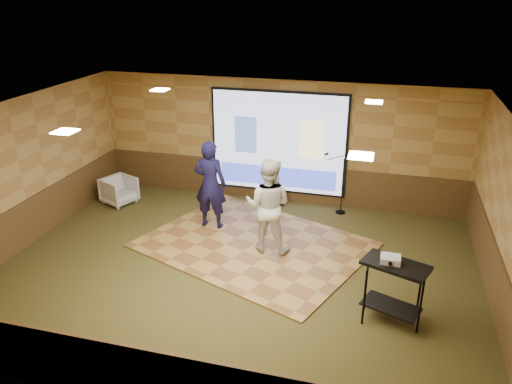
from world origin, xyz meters
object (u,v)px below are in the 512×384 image
(duffel_bag, at_px, (276,198))
(dance_floor, at_px, (254,245))
(projector_screen, at_px, (278,144))
(mic_stand, at_px, (339,193))
(player_right, at_px, (268,206))
(projector, at_px, (390,259))
(banquet_chair, at_px, (119,191))
(av_table, at_px, (394,280))
(player_left, at_px, (210,185))

(duffel_bag, bearing_deg, dance_floor, -88.75)
(projector_screen, height_order, mic_stand, projector_screen)
(projector_screen, relative_size, player_right, 1.72)
(player_right, distance_m, projector, 2.90)
(dance_floor, bearing_deg, duffel_bag, 91.25)
(banquet_chair, bearing_deg, projector_screen, -49.68)
(player_right, bearing_deg, duffel_bag, -80.38)
(dance_floor, height_order, mic_stand, mic_stand)
(dance_floor, xyz_separation_m, banquet_chair, (-3.79, 1.22, 0.32))
(duffel_bag, bearing_deg, projector, -55.72)
(dance_floor, xyz_separation_m, av_table, (2.77, -1.83, 0.74))
(projector_screen, distance_m, banquet_chair, 4.07)
(player_left, distance_m, mic_stand, 3.09)
(mic_stand, distance_m, duffel_bag, 1.59)
(av_table, height_order, duffel_bag, av_table)
(projector_screen, xyz_separation_m, duffel_bag, (0.02, -0.21, -1.34))
(player_left, distance_m, duffel_bag, 2.15)
(projector, height_order, duffel_bag, projector)
(projector, distance_m, banquet_chair, 7.18)
(player_left, relative_size, av_table, 1.88)
(projector_screen, distance_m, player_right, 2.61)
(player_right, bearing_deg, banquet_chair, -17.56)
(player_right, bearing_deg, projector_screen, -80.71)
(player_left, bearing_deg, av_table, 148.68)
(player_left, height_order, projector, player_left)
(banquet_chair, distance_m, duffel_bag, 3.87)
(projector_screen, relative_size, mic_stand, 2.26)
(mic_stand, bearing_deg, duffel_bag, -179.88)
(dance_floor, xyz_separation_m, mic_stand, (1.50, 2.08, 0.48))
(mic_stand, bearing_deg, dance_floor, -121.31)
(projector_screen, relative_size, banquet_chair, 4.56)
(projector_screen, distance_m, mic_stand, 1.88)
(projector_screen, bearing_deg, dance_floor, -88.42)
(projector_screen, distance_m, duffel_bag, 1.35)
(banquet_chair, height_order, duffel_bag, banquet_chair)
(player_left, height_order, duffel_bag, player_left)
(projector_screen, xyz_separation_m, av_table, (2.84, -4.24, -0.72))
(projector, bearing_deg, player_left, 148.92)
(banquet_chair, xyz_separation_m, duffel_bag, (3.74, 0.97, -0.19))
(player_left, xyz_separation_m, mic_stand, (2.64, 1.50, -0.53))
(av_table, relative_size, mic_stand, 0.72)
(dance_floor, xyz_separation_m, player_right, (0.32, -0.13, 0.98))
(mic_stand, height_order, banquet_chair, mic_stand)
(av_table, bearing_deg, player_right, 145.16)
(player_right, xyz_separation_m, duffel_bag, (-0.37, 2.32, -0.86))
(duffel_bag, bearing_deg, banquet_chair, -165.39)
(av_table, height_order, banquet_chair, av_table)
(projector_screen, bearing_deg, banquet_chair, -162.32)
(duffel_bag, bearing_deg, mic_stand, -4.29)
(dance_floor, distance_m, player_left, 1.63)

